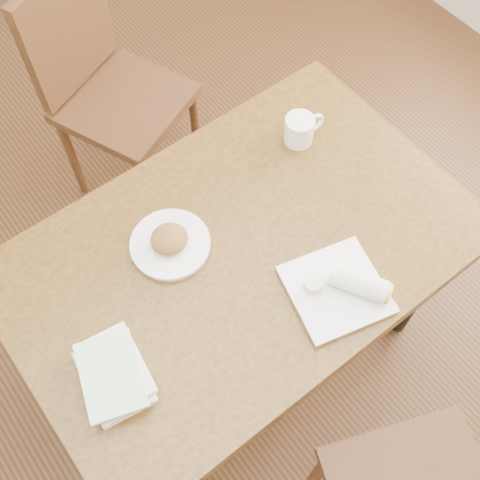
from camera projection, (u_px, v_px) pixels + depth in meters
ground at (240, 345)px, 2.27m from camera, size 4.00×5.00×0.01m
table at (240, 263)px, 1.69m from camera, size 1.26×0.81×0.75m
chair_far at (103, 80)px, 2.19m from camera, size 0.55×0.55×0.95m
plate_scone at (170, 242)px, 1.60m from camera, size 0.22×0.22×0.07m
coffee_mug at (300, 129)px, 1.76m from camera, size 0.13×0.09×0.09m
plate_burrito at (343, 288)px, 1.53m from camera, size 0.29×0.29×0.08m
book_stack at (114, 374)px, 1.42m from camera, size 0.19×0.24×0.05m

